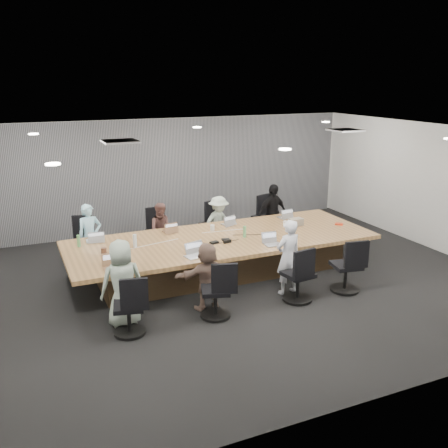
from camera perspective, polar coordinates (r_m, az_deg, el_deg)
name	(u,v)px	position (r m, az deg, el deg)	size (l,w,h in m)	color
floor	(232,282)	(9.62, 0.96, -6.63)	(10.00, 8.00, 0.00)	black
ceiling	(233,135)	(8.91, 1.05, 10.19)	(10.00, 8.00, 0.00)	white
wall_back	(167,174)	(12.82, -6.49, 5.68)	(10.00, 2.80, 0.00)	beige
wall_front	(379,295)	(5.97, 17.35, -7.74)	(10.00, 2.80, 0.00)	beige
wall_right	(437,188)	(12.08, 23.16, 3.79)	(8.00, 2.80, 0.00)	beige
curtain	(168,175)	(12.75, -6.39, 5.62)	(9.80, 0.04, 2.80)	slate
conference_table	(222,254)	(9.90, -0.23, -3.45)	(6.00, 2.20, 0.74)	#3E2D1B
chair_0	(88,245)	(10.88, -15.24, -2.31)	(0.52, 0.52, 0.77)	black
chair_1	(158,236)	(11.17, -7.53, -1.31)	(0.53, 0.53, 0.79)	black
chair_2	(213,228)	(11.57, -1.29, -0.44)	(0.56, 0.56, 0.83)	black
chair_3	(265,221)	(12.13, 4.70, 0.38)	(0.58, 0.58, 0.85)	black
chair_4	(129,311)	(7.77, -10.85, -9.73)	(0.52, 0.52, 0.76)	black
chair_5	(215,295)	(8.15, -0.99, -8.09)	(0.52, 0.52, 0.77)	black
chair_6	(298,279)	(8.80, 8.44, -6.20)	(0.55, 0.55, 0.82)	black
chair_7	(346,270)	(9.35, 13.76, -5.09)	(0.56, 0.56, 0.83)	black
person_0	(90,236)	(10.46, -15.06, -1.39)	(0.49, 0.32, 1.34)	#A1DAF0
laptop_0	(94,241)	(9.92, -14.59, -1.85)	(0.31, 0.21, 0.02)	#B2B2B7
person_1	(162,231)	(10.78, -7.05, -0.75)	(0.59, 0.46, 1.21)	brown
laptop_1	(170,231)	(10.24, -6.18, -0.83)	(0.28, 0.19, 0.02)	#8C6647
person_2	(219,223)	(11.20, -0.62, 0.09)	(0.80, 0.46, 1.24)	#A3B2A2
laptop_2	(229,224)	(10.68, 0.54, 0.01)	(0.29, 0.20, 0.02)	#B2B2B7
person_3	(272,213)	(11.76, 5.54, 1.22)	(0.82, 0.34, 1.40)	black
laptop_3	(284,217)	(11.29, 6.90, 0.79)	(0.30, 0.20, 0.02)	#B2B2B7
person_4	(122,283)	(7.95, -11.55, -6.64)	(0.68, 0.44, 1.40)	#8FA090
laptop_4	(115,268)	(8.43, -12.39, -4.95)	(0.35, 0.24, 0.02)	#8C6647
person_5	(207,276)	(8.37, -1.93, -5.96)	(1.08, 0.34, 1.16)	#795D50
laptop_5	(196,256)	(8.79, -3.27, -3.70)	(0.36, 0.24, 0.02)	#B2B2B7
person_6	(288,257)	(8.98, 7.34, -3.77)	(0.50, 0.33, 1.38)	silver
laptop_6	(273,245)	(9.41, 5.65, -2.38)	(0.30, 0.21, 0.02)	#B2B2B7
bottle_green_left	(79,241)	(9.64, -16.28, -1.86)	(0.06, 0.06, 0.23)	#5AA35F
bottle_green_right	(245,232)	(9.80, 2.37, -0.88)	(0.06, 0.06, 0.23)	#5AA35F
bottle_clear	(135,241)	(9.39, -10.15, -1.89)	(0.07, 0.07, 0.24)	silver
cup_white_far	(212,228)	(10.26, -1.34, -0.42)	(0.09, 0.09, 0.11)	white
cup_white_near	(285,223)	(10.66, 7.01, 0.08)	(0.08, 0.08, 0.10)	white
mug_brown	(104,251)	(9.13, -13.57, -3.02)	(0.10, 0.10, 0.12)	brown
mic_left	(214,242)	(9.48, -1.13, -2.10)	(0.16, 0.10, 0.03)	black
mic_right	(226,239)	(9.64, 0.20, -1.78)	(0.15, 0.10, 0.03)	black
stapler	(227,241)	(9.48, 0.39, -2.01)	(0.16, 0.04, 0.06)	black
canvas_bag	(296,222)	(10.69, 8.22, 0.23)	(0.29, 0.18, 0.15)	gray
snack_packet	(339,224)	(10.92, 13.01, 0.00)	(0.16, 0.11, 0.04)	red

